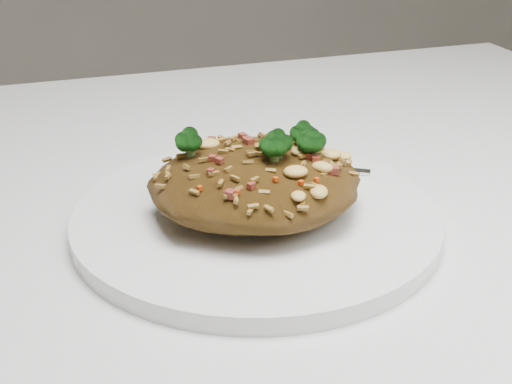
# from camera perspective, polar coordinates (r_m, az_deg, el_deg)

# --- Properties ---
(dining_table) EXTENTS (1.20, 0.80, 0.75)m
(dining_table) POSITION_cam_1_polar(r_m,az_deg,el_deg) (0.61, -9.01, -9.64)
(dining_table) COLOR silver
(dining_table) RESTS_ON ground
(plate) EXTENTS (0.28, 0.28, 0.01)m
(plate) POSITION_cam_1_polar(r_m,az_deg,el_deg) (0.54, 0.00, -2.11)
(plate) COLOR white
(plate) RESTS_ON dining_table
(fried_rice) EXTENTS (0.16, 0.14, 0.07)m
(fried_rice) POSITION_cam_1_polar(r_m,az_deg,el_deg) (0.52, 0.05, 1.55)
(fried_rice) COLOR brown
(fried_rice) RESTS_ON plate
(fork) EXTENTS (0.15, 0.10, 0.00)m
(fork) POSITION_cam_1_polar(r_m,az_deg,el_deg) (0.61, 2.32, 2.23)
(fork) COLOR silver
(fork) RESTS_ON plate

